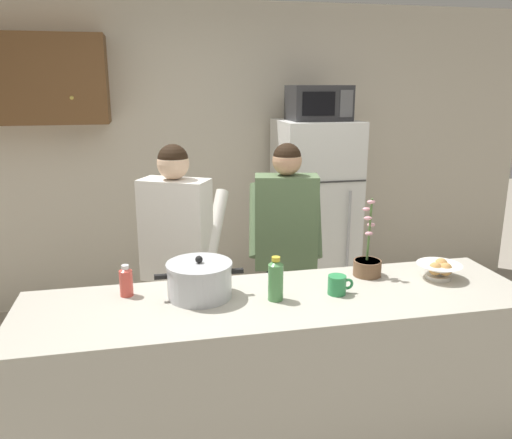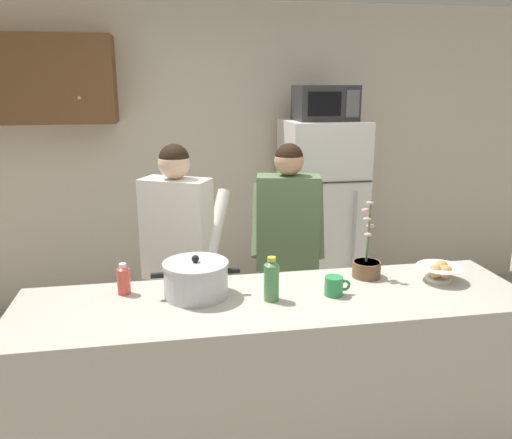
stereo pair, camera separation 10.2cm
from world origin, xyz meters
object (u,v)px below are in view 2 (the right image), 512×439
object	(u,v)px
refrigerator	(320,217)
microwave	(325,103)
person_by_sink	(288,236)
coffee_mug	(334,286)
potted_orchid	(367,265)
bottle_near_edge	(271,279)
bottle_mid_counter	(124,279)
person_near_pot	(178,244)
cooking_pot	(196,279)
bread_bowl	(439,272)

from	to	relation	value
refrigerator	microwave	xyz separation A→B (m)	(0.00, -0.02, 0.96)
person_by_sink	microwave	bearing A→B (deg)	61.50
person_by_sink	coffee_mug	distance (m)	0.86
refrigerator	potted_orchid	distance (m)	1.69
person_by_sink	bottle_near_edge	xyz separation A→B (m)	(-0.29, -0.86, 0.05)
bottle_mid_counter	potted_orchid	world-z (taller)	potted_orchid
bottle_near_edge	potted_orchid	world-z (taller)	potted_orchid
person_near_pot	coffee_mug	xyz separation A→B (m)	(0.73, -0.77, -0.02)
coffee_mug	potted_orchid	bearing A→B (deg)	39.60
refrigerator	cooking_pot	bearing A→B (deg)	-123.77
person_by_sink	potted_orchid	distance (m)	0.71
microwave	person_by_sink	distance (m)	1.38
refrigerator	microwave	distance (m)	0.96
refrigerator	microwave	size ratio (longest dim) A/B	3.41
potted_orchid	bottle_mid_counter	bearing A→B (deg)	-179.66
microwave	person_near_pot	size ratio (longest dim) A/B	0.30
coffee_mug	bread_bowl	world-z (taller)	bread_bowl
bottle_mid_counter	potted_orchid	distance (m)	1.26
refrigerator	cooking_pot	world-z (taller)	refrigerator
refrigerator	cooking_pot	size ratio (longest dim) A/B	3.80
cooking_pot	coffee_mug	world-z (taller)	cooking_pot
person_near_pot	bottle_mid_counter	size ratio (longest dim) A/B	10.10
person_by_sink	refrigerator	bearing A→B (deg)	62.02
bottle_near_edge	cooking_pot	bearing A→B (deg)	161.85
person_near_pot	coffee_mug	distance (m)	1.06
person_by_sink	bottle_mid_counter	bearing A→B (deg)	-146.22
coffee_mug	bottle_mid_counter	xyz separation A→B (m)	(-1.02, 0.20, 0.03)
refrigerator	bottle_mid_counter	distance (m)	2.26
refrigerator	person_by_sink	world-z (taller)	refrigerator
potted_orchid	person_by_sink	bearing A→B (deg)	112.89
person_near_pot	bread_bowl	world-z (taller)	person_near_pot
person_near_pot	bottle_mid_counter	distance (m)	0.63
coffee_mug	potted_orchid	world-z (taller)	potted_orchid
refrigerator	potted_orchid	world-z (taller)	refrigerator
bread_bowl	refrigerator	bearing A→B (deg)	93.10
coffee_mug	bottle_mid_counter	size ratio (longest dim) A/B	0.83
person_near_pot	person_by_sink	size ratio (longest dim) A/B	1.01
person_near_pot	cooking_pot	bearing A→B (deg)	-84.15
person_near_pot	potted_orchid	xyz separation A→B (m)	(0.98, -0.56, -0.00)
microwave	coffee_mug	xyz separation A→B (m)	(-0.51, -1.84, -0.81)
bread_bowl	potted_orchid	size ratio (longest dim) A/B	0.55
person_near_pot	person_by_sink	distance (m)	0.71
bread_bowl	bottle_mid_counter	distance (m)	1.62
bottle_mid_counter	cooking_pot	bearing A→B (deg)	-14.04
bread_bowl	person_near_pot	bearing A→B (deg)	152.92
refrigerator	cooking_pot	distance (m)	2.12
microwave	bread_bowl	world-z (taller)	microwave
bottle_near_edge	bread_bowl	bearing A→B (deg)	5.36
bottle_near_edge	person_by_sink	bearing A→B (deg)	71.54
coffee_mug	bottle_mid_counter	distance (m)	1.04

